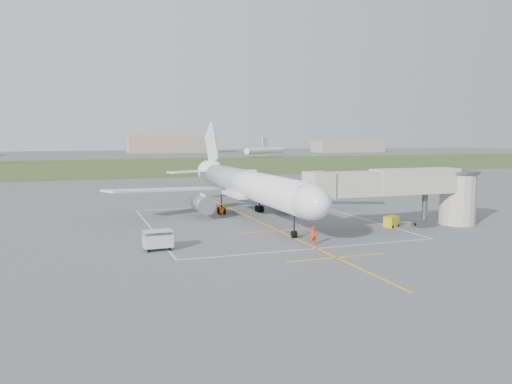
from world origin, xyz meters
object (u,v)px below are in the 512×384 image
object	(u,v)px
gpu_unit	(391,222)
baggage_cart	(158,240)
airliner	(249,185)
jet_bridge	(410,189)
ramp_worker_nose	(313,236)
ramp_worker_wing	(222,210)

from	to	relation	value
gpu_unit	baggage_cart	world-z (taller)	baggage_cart
airliner	baggage_cart	xyz separation A→B (m)	(-14.96, -16.18, -3.39)
jet_bridge	gpu_unit	distance (m)	4.57
baggage_cart	ramp_worker_nose	distance (m)	15.68
jet_bridge	ramp_worker_wing	size ratio (longest dim) A/B	12.45
gpu_unit	ramp_worker_nose	distance (m)	14.69
airliner	ramp_worker_nose	xyz separation A→B (m)	(0.47, -19.00, -3.47)
airliner	jet_bridge	world-z (taller)	airliner
baggage_cart	airliner	bearing A→B (deg)	45.89
baggage_cart	ramp_worker_wing	size ratio (longest dim) A/B	1.52
jet_bridge	ramp_worker_nose	world-z (taller)	jet_bridge
jet_bridge	ramp_worker_nose	distance (m)	16.42
ramp_worker_wing	jet_bridge	bearing A→B (deg)	-174.23
jet_bridge	baggage_cart	distance (m)	30.97
gpu_unit	ramp_worker_wing	size ratio (longest dim) A/B	1.12
ramp_worker_wing	ramp_worker_nose	bearing A→B (deg)	145.67
ramp_worker_wing	baggage_cart	bearing A→B (deg)	100.85
ramp_worker_nose	ramp_worker_wing	size ratio (longest dim) A/B	0.98
gpu_unit	ramp_worker_wing	bearing A→B (deg)	116.37
airliner	ramp_worker_wing	world-z (taller)	airliner
ramp_worker_wing	gpu_unit	bearing A→B (deg)	-174.91
baggage_cart	ramp_worker_nose	world-z (taller)	baggage_cart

